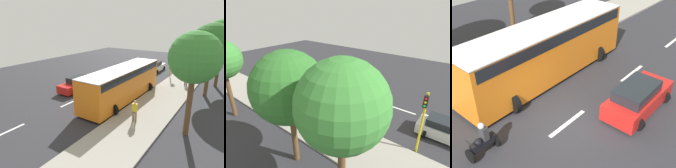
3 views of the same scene
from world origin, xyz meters
TOP-DOWN VIEW (x-y plane):
  - ground_plane at (0.00, 0.00)m, footprint 40.00×60.00m
  - sidewalk at (7.00, 0.00)m, footprint 4.00×60.00m
  - lane_stripe_far_north at (0.00, -12.00)m, footprint 0.20×2.40m
  - lane_stripe_north at (0.00, -6.00)m, footprint 0.20×2.40m
  - lane_stripe_mid at (0.00, 0.00)m, footprint 0.20×2.40m
  - lane_stripe_south at (0.00, 6.00)m, footprint 0.20×2.40m
  - lane_stripe_far_south at (0.00, 12.00)m, footprint 0.20×2.40m
  - car_red at (-1.88, -3.03)m, footprint 2.13×4.15m
  - car_white at (1.97, 10.06)m, footprint 2.26×4.41m
  - city_bus at (3.67, -2.49)m, footprint 3.20×11.00m
  - motorcycle at (1.38, 3.59)m, footprint 0.60×1.30m
  - pedestrian_near_signal at (7.85, 4.85)m, footprint 0.40×0.24m
  - pedestrian_by_tree at (6.82, -6.21)m, footprint 0.40×0.24m
  - traffic_light_corner at (4.85, 8.69)m, footprint 0.49×0.24m
  - street_tree_north at (10.75, 6.85)m, footprint 3.83×3.83m
  - street_tree_south at (10.27, 2.80)m, footprint 4.17×4.17m
  - street_tree_center at (10.41, -5.67)m, footprint 3.19×3.19m

SIDE VIEW (x-z plane):
  - ground_plane at x=0.00m, z-range -0.10..0.00m
  - lane_stripe_far_north at x=0.00m, z-range 0.00..0.01m
  - lane_stripe_north at x=0.00m, z-range 0.00..0.01m
  - lane_stripe_mid at x=0.00m, z-range 0.00..0.01m
  - lane_stripe_south at x=0.00m, z-range 0.00..0.01m
  - lane_stripe_far_south at x=0.00m, z-range 0.00..0.01m
  - sidewalk at x=7.00m, z-range 0.00..0.15m
  - motorcycle at x=1.38m, z-range -0.12..1.41m
  - car_red at x=-1.88m, z-range -0.05..1.47m
  - car_white at x=1.97m, z-range -0.05..1.47m
  - pedestrian_near_signal at x=7.85m, z-range 0.21..1.90m
  - pedestrian_by_tree at x=6.82m, z-range 0.21..1.90m
  - city_bus at x=3.67m, z-range 0.27..3.43m
  - traffic_light_corner at x=4.85m, z-range 0.68..5.18m
  - street_tree_south at x=10.27m, z-range 1.50..8.72m
  - street_tree_center at x=10.41m, z-range 1.77..8.60m
  - street_tree_north at x=10.75m, z-range 1.86..9.48m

